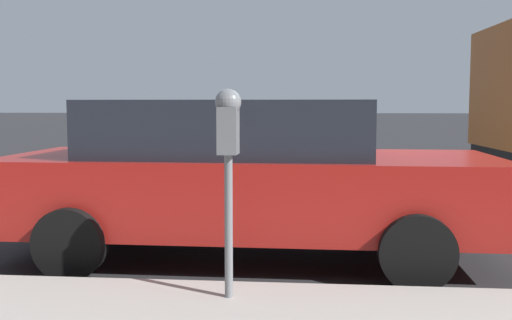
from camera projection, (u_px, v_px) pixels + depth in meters
The scene contains 3 objects.
ground_plane at pixel (298, 237), 6.94m from camera, with size 220.00×220.00×0.00m, color #2B2B2D.
parking_meter at pixel (228, 139), 4.30m from camera, with size 0.21×0.19×1.52m.
car_red at pixel (246, 175), 6.00m from camera, with size 2.17×4.83×1.58m.
Camera 1 is at (-6.85, -0.15, 1.53)m, focal length 42.00 mm.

